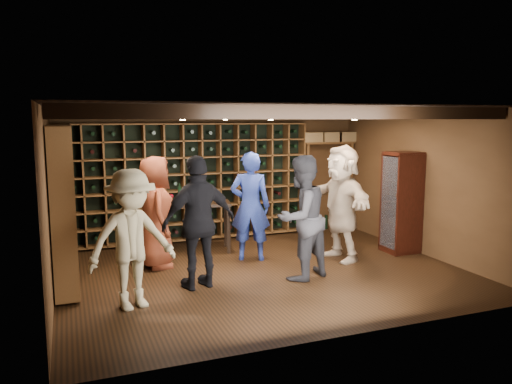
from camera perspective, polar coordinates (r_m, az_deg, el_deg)
name	(u,v)px	position (r m, az deg, el deg)	size (l,w,h in m)	color
ground	(262,271)	(7.85, 0.70, -9.03)	(6.00, 6.00, 0.00)	black
room_shell	(261,114)	(7.54, 0.59, 8.93)	(6.00, 6.00, 6.00)	#4C311A
wine_rack_back	(192,182)	(9.63, -7.32, 1.16)	(4.65, 0.30, 2.20)	brown
wine_rack_left	(63,201)	(7.88, -21.16, -0.94)	(0.30, 2.65, 2.20)	brown
crate_shelf	(328,156)	(10.65, 8.21, 4.09)	(1.20, 0.32, 2.07)	brown
display_cabinet	(401,204)	(9.14, 16.27, -1.36)	(0.55, 0.50, 1.75)	black
man_blue_shirt	(250,206)	(8.27, -0.65, -1.64)	(0.66, 0.43, 1.82)	navy
man_grey_suit	(301,218)	(7.32, 5.19, -2.94)	(0.89, 0.69, 1.83)	black
guest_red_floral	(155,212)	(8.02, -11.43, -2.28)	(0.87, 0.56, 1.77)	maroon
guest_woman_black	(199,222)	(6.94, -6.51, -3.47)	(1.09, 0.45, 1.86)	black
guest_khaki	(132,240)	(6.35, -14.02, -5.30)	(1.13, 0.65, 1.74)	gray
guest_beige	(341,203)	(8.43, 9.72, -1.19)	(1.79, 0.57, 1.93)	tan
tasting_table	(197,208)	(8.89, -6.81, -1.85)	(1.26, 0.80, 1.16)	black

